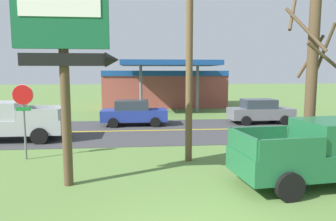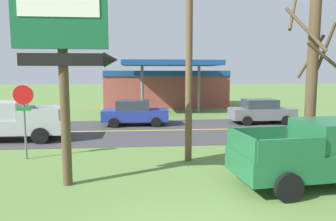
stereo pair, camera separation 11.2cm
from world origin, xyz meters
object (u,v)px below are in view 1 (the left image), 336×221
object	(u,v)px
motel_sign	(64,27)
gas_station	(164,87)
pickup_green_parked_on_lawn	(321,153)
utility_pole	(189,43)
stop_sign	(23,108)
bare_tree	(311,72)
car_blue_mid_lane	(134,113)
pickup_silver_on_road	(10,122)
car_grey_far_lane	(260,111)

from	to	relation	value
motel_sign	gas_station	xyz separation A→B (m)	(4.76, 22.50, -2.73)
motel_sign	pickup_green_parked_on_lawn	distance (m)	8.46
utility_pole	gas_station	distance (m)	20.28
stop_sign	gas_station	xyz separation A→B (m)	(7.10, 19.33, -0.08)
utility_pole	motel_sign	bearing A→B (deg)	-149.11
bare_tree	car_blue_mid_lane	bearing A→B (deg)	126.89
utility_pole	bare_tree	distance (m)	4.68
utility_pole	pickup_green_parked_on_lawn	distance (m)	5.82
bare_tree	utility_pole	bearing A→B (deg)	172.85
pickup_silver_on_road	car_blue_mid_lane	xyz separation A→B (m)	(6.08, 4.00, -0.13)
motel_sign	car_blue_mid_lane	size ratio (longest dim) A/B	1.65
stop_sign	pickup_silver_on_road	distance (m)	4.23
motel_sign	car_grey_far_lane	size ratio (longest dim) A/B	1.65
motel_sign	pickup_silver_on_road	size ratio (longest dim) A/B	1.33
car_blue_mid_lane	stop_sign	bearing A→B (deg)	-118.55
bare_tree	car_blue_mid_lane	size ratio (longest dim) A/B	1.58
car_blue_mid_lane	car_grey_far_lane	world-z (taller)	same
motel_sign	pickup_green_parked_on_lawn	size ratio (longest dim) A/B	1.29
gas_station	car_grey_far_lane	distance (m)	12.99
gas_station	car_blue_mid_lane	world-z (taller)	gas_station
car_grey_far_lane	stop_sign	bearing A→B (deg)	-148.88
gas_station	pickup_silver_on_road	xyz separation A→B (m)	(-9.04, -15.72, -0.98)
stop_sign	pickup_silver_on_road	size ratio (longest dim) A/B	0.57
gas_station	car_blue_mid_lane	distance (m)	12.14
car_grey_far_lane	motel_sign	bearing A→B (deg)	-133.59
stop_sign	car_grey_far_lane	bearing A→B (deg)	31.12
pickup_green_parked_on_lawn	car_blue_mid_lane	size ratio (longest dim) A/B	1.28
utility_pole	car_blue_mid_lane	size ratio (longest dim) A/B	2.00
pickup_silver_on_road	car_blue_mid_lane	bearing A→B (deg)	33.35
stop_sign	bare_tree	size ratio (longest dim) A/B	0.44
utility_pole	bare_tree	world-z (taller)	utility_pole
bare_tree	gas_station	xyz separation A→B (m)	(-3.76, 20.67, -1.49)
pickup_silver_on_road	bare_tree	bearing A→B (deg)	-21.16
gas_station	pickup_silver_on_road	world-z (taller)	gas_station
stop_sign	bare_tree	world-z (taller)	bare_tree
car_blue_mid_lane	bare_tree	bearing A→B (deg)	-53.11
gas_station	car_blue_mid_lane	bearing A→B (deg)	-104.19
car_blue_mid_lane	gas_station	bearing A→B (deg)	75.81
stop_sign	pickup_green_parked_on_lawn	bearing A→B (deg)	-20.46
stop_sign	utility_pole	size ratio (longest dim) A/B	0.35
car_blue_mid_lane	car_grey_far_lane	size ratio (longest dim) A/B	1.00
bare_tree	pickup_green_parked_on_lawn	bearing A→B (deg)	-111.74
bare_tree	car_grey_far_lane	xyz separation A→B (m)	(1.74, 8.95, -2.60)
motel_sign	gas_station	bearing A→B (deg)	78.04
gas_station	pickup_silver_on_road	bearing A→B (deg)	-119.90
bare_tree	pickup_green_parked_on_lawn	size ratio (longest dim) A/B	1.24
pickup_green_parked_on_lawn	stop_sign	bearing A→B (deg)	159.54
stop_sign	pickup_green_parked_on_lawn	distance (m)	10.64
gas_station	car_grey_far_lane	bearing A→B (deg)	-64.86
pickup_silver_on_road	car_grey_far_lane	size ratio (longest dim) A/B	1.24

